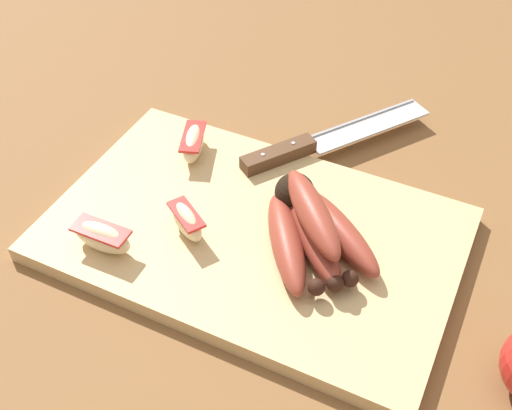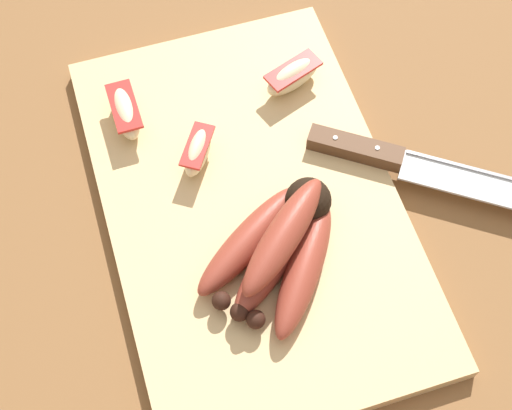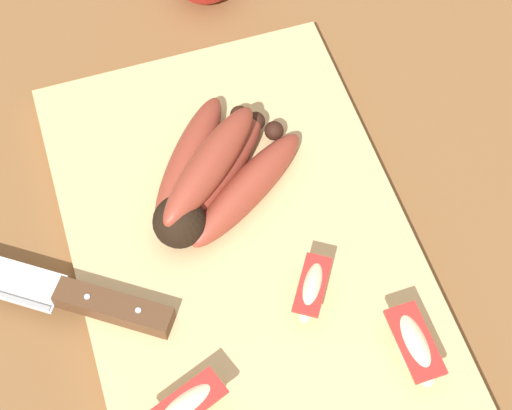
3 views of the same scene
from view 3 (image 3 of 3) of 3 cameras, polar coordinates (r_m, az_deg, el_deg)
The scene contains 7 objects.
ground_plane at distance 0.75m, azimuth -1.27°, elevation -4.66°, with size 6.00×6.00×0.00m, color brown.
cutting_board at distance 0.74m, azimuth -0.75°, elevation -3.30°, with size 0.46×0.29×0.02m, color tan.
banana_bunch at distance 0.75m, azimuth -2.94°, elevation 1.90°, with size 0.17×0.17×0.06m.
chefs_knife at distance 0.73m, azimuth -13.06°, elevation -5.83°, with size 0.18×0.25×0.02m.
apple_wedge_near at distance 0.67m, azimuth -4.69°, elevation -13.48°, with size 0.05×0.07×0.03m.
apple_wedge_middle at distance 0.69m, azimuth 10.54°, elevation -9.35°, with size 0.07×0.03×0.03m.
apple_wedge_far at distance 0.70m, azimuth 3.77°, elevation -5.75°, with size 0.06×0.05×0.04m.
Camera 3 is at (-0.31, 0.08, 0.67)m, focal length 59.31 mm.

